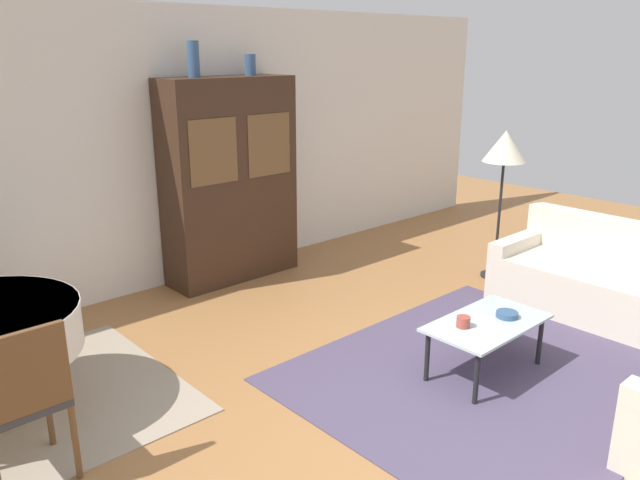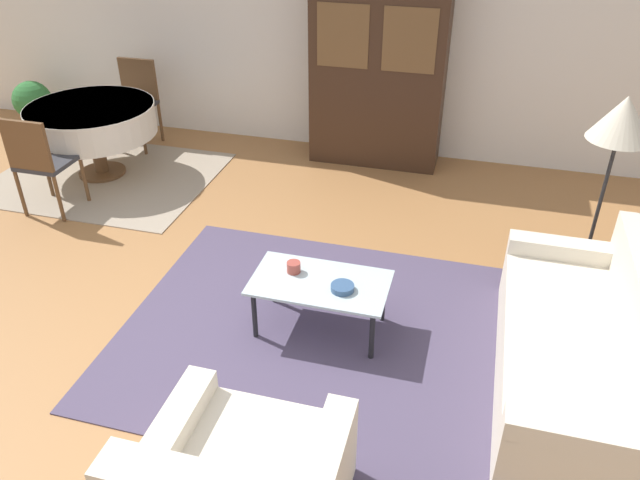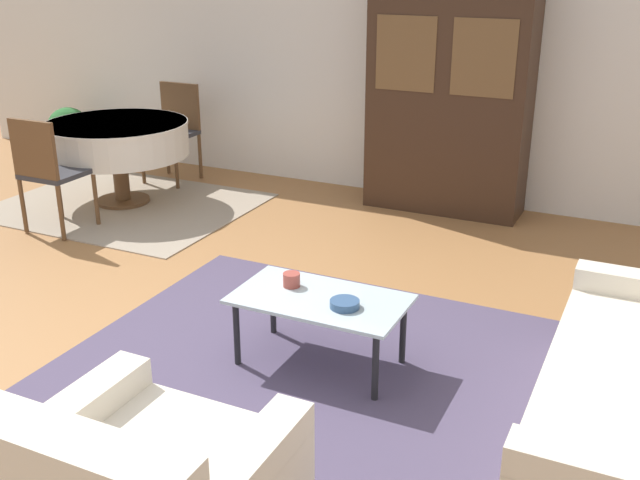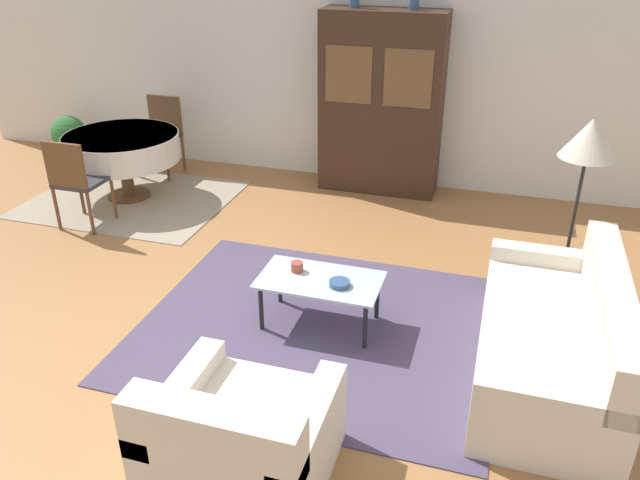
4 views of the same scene
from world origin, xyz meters
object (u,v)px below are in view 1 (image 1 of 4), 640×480
at_px(vase_tall, 193,59).
at_px(vase_short, 250,65).
at_px(floor_lamp, 505,151).
at_px(bowl, 507,315).
at_px(couch, 609,284).
at_px(cup, 463,322).
at_px(display_cabinet, 230,181).
at_px(dining_chair_near, 21,395).
at_px(coffee_table, 487,327).

bearing_deg(vase_tall, vase_short, 0.00).
xyz_separation_m(floor_lamp, bowl, (-1.66, -1.14, -0.88)).
bearing_deg(couch, cup, 84.10).
xyz_separation_m(display_cabinet, cup, (-0.02, -2.88, -0.57)).
relative_size(couch, floor_lamp, 1.24).
height_order(couch, bowl, couch).
bearing_deg(bowl, dining_chair_near, 161.57).
distance_m(dining_chair_near, vase_short, 3.93).
distance_m(dining_chair_near, bowl, 3.22).
height_order(vase_tall, vase_short, vase_tall).
bearing_deg(couch, display_cabinet, 31.72).
bearing_deg(couch, dining_chair_near, 76.57).
bearing_deg(vase_short, coffee_table, -92.27).
height_order(bowl, vase_short, vase_short).
distance_m(vase_tall, vase_short, 0.64).
distance_m(couch, vase_tall, 4.27).
xyz_separation_m(dining_chair_near, floor_lamp, (4.72, 0.12, 0.77)).
height_order(couch, cup, couch).
height_order(display_cabinet, vase_short, vase_short).
distance_m(dining_chair_near, floor_lamp, 4.78).
bearing_deg(couch, vase_tall, 36.07).
bearing_deg(floor_lamp, coffee_table, -149.31).
bearing_deg(cup, floor_lamp, 26.65).
relative_size(coffee_table, vase_short, 4.61).
relative_size(display_cabinet, vase_short, 9.95).
distance_m(cup, vase_short, 3.36).
relative_size(dining_chair_near, bowl, 5.98).
distance_m(display_cabinet, cup, 2.94).
relative_size(couch, bowl, 11.95).
relative_size(coffee_table, cup, 9.75).
xyz_separation_m(bowl, vase_short, (-0.05, 3.00, 1.70)).
xyz_separation_m(dining_chair_near, cup, (2.68, -0.90, -0.10)).
xyz_separation_m(couch, dining_chair_near, (-4.60, 1.10, 0.26)).
relative_size(cup, vase_tall, 0.30).
distance_m(bowl, vase_tall, 3.55).
bearing_deg(vase_tall, cup, -83.75).
xyz_separation_m(cup, vase_tall, (-0.32, 2.88, 1.75)).
height_order(dining_chair_near, bowl, dining_chair_near).
bearing_deg(vase_short, dining_chair_near, -146.53).
bearing_deg(bowl, floor_lamp, 34.45).
bearing_deg(vase_tall, display_cabinet, -0.16).
height_order(display_cabinet, vase_tall, vase_tall).
distance_m(couch, cup, 1.95).
relative_size(couch, dining_chair_near, 2.00).
bearing_deg(display_cabinet, floor_lamp, -42.65).
relative_size(bowl, vase_short, 0.77).
distance_m(coffee_table, floor_lamp, 2.33).
height_order(dining_chair_near, cup, dining_chair_near).
height_order(couch, floor_lamp, floor_lamp).
bearing_deg(couch, coffee_table, 85.50).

